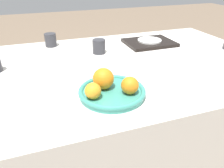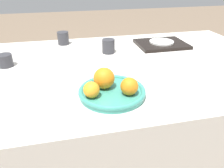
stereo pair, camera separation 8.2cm
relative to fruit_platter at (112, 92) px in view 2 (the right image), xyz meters
name	(u,v)px [view 2 (the right image)]	position (x,y,z in m)	size (l,w,h in m)	color
ground_plane	(128,162)	(0.18, 0.30, -0.74)	(12.00, 12.00, 0.00)	#7A6651
table	(131,119)	(0.18, 0.30, -0.38)	(1.59, 1.02, 0.72)	silver
fruit_platter	(112,92)	(0.00, 0.00, 0.00)	(0.26, 0.26, 0.03)	teal
orange_0	(129,86)	(0.06, -0.04, 0.04)	(0.07, 0.07, 0.07)	orange
orange_1	(104,78)	(-0.02, 0.03, 0.05)	(0.08, 0.08, 0.08)	orange
orange_2	(92,90)	(-0.08, -0.03, 0.04)	(0.06, 0.06, 0.06)	orange
serving_tray	(161,44)	(0.44, 0.53, -0.01)	(0.31, 0.24, 0.02)	black
side_plate	(162,42)	(0.44, 0.53, 0.01)	(0.15, 0.15, 0.01)	silver
cup_0	(63,38)	(-0.16, 0.70, 0.03)	(0.07, 0.07, 0.08)	#333338
cup_2	(108,46)	(0.09, 0.48, 0.02)	(0.07, 0.07, 0.08)	#333338
cup_3	(5,60)	(-0.46, 0.40, 0.02)	(0.07, 0.07, 0.06)	#333338
napkin	(78,64)	(-0.10, 0.33, -0.01)	(0.15, 0.12, 0.01)	white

